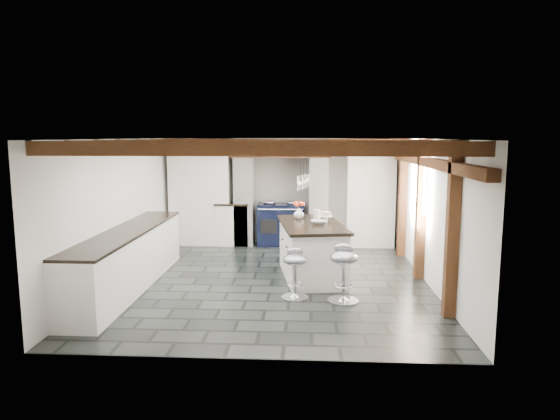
# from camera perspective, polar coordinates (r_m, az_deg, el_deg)

# --- Properties ---
(ground) EXTENTS (6.00, 6.00, 0.00)m
(ground) POSITION_cam_1_polar(r_m,az_deg,el_deg) (8.33, -0.85, -7.91)
(ground) COLOR black
(ground) RESTS_ON ground
(room_shell) EXTENTS (6.00, 6.03, 6.00)m
(room_shell) POSITION_cam_1_polar(r_m,az_deg,el_deg) (9.55, -3.91, 0.72)
(room_shell) COLOR silver
(room_shell) RESTS_ON ground
(range_cooker) EXTENTS (1.00, 0.63, 0.99)m
(range_cooker) POSITION_cam_1_polar(r_m,az_deg,el_deg) (10.83, 0.14, -1.55)
(range_cooker) COLOR black
(range_cooker) RESTS_ON ground
(kitchen_island) EXTENTS (1.25, 1.98, 1.22)m
(kitchen_island) POSITION_cam_1_polar(r_m,az_deg,el_deg) (8.37, 3.63, -4.52)
(kitchen_island) COLOR white
(kitchen_island) RESTS_ON ground
(bar_stool_near) EXTENTS (0.50, 0.50, 0.83)m
(bar_stool_near) POSITION_cam_1_polar(r_m,az_deg,el_deg) (7.15, 7.31, -6.43)
(bar_stool_near) COLOR silver
(bar_stool_near) RESTS_ON ground
(bar_stool_far) EXTENTS (0.44, 0.44, 0.74)m
(bar_stool_far) POSITION_cam_1_polar(r_m,az_deg,el_deg) (7.27, 1.72, -6.58)
(bar_stool_far) COLOR silver
(bar_stool_far) RESTS_ON ground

